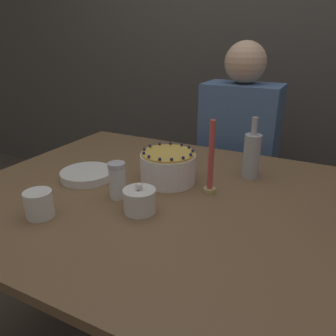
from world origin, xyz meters
name	(u,v)px	position (x,y,z in m)	size (l,w,h in m)	color
wall_behind	(260,30)	(0.00, 1.40, 1.30)	(8.00, 0.05, 2.60)	#4C4742
dining_table	(159,216)	(0.00, 0.00, 0.64)	(1.40, 1.15, 0.74)	brown
cake	(168,167)	(-0.01, 0.11, 0.80)	(0.21, 0.21, 0.13)	white
sugar_bowl	(139,200)	(0.01, -0.15, 0.78)	(0.11, 0.11, 0.10)	white
sugar_shaker	(117,180)	(-0.11, -0.10, 0.80)	(0.06, 0.06, 0.13)	white
plate_stack	(87,175)	(-0.32, -0.01, 0.75)	(0.21, 0.21, 0.03)	white
candle	(211,165)	(0.16, 0.08, 0.84)	(0.04, 0.04, 0.27)	tan
bottle	(252,155)	(0.26, 0.30, 0.83)	(0.07, 0.07, 0.24)	#B2B7BC
cup	(39,204)	(-0.25, -0.32, 0.78)	(0.09, 0.09, 0.09)	white
person_man_blue_shirt	(236,172)	(0.08, 0.78, 0.55)	(0.40, 0.34, 1.25)	#2D2D38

